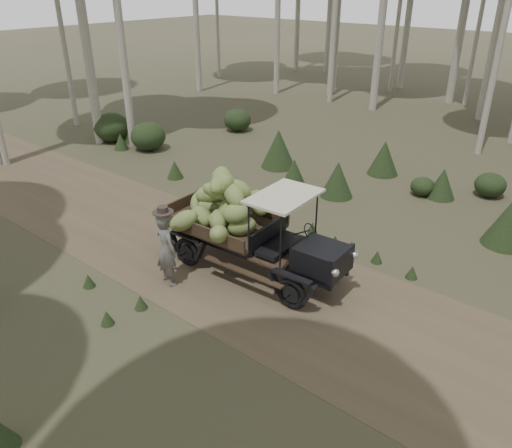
# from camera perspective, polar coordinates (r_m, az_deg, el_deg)

# --- Properties ---
(ground) EXTENTS (120.00, 120.00, 0.00)m
(ground) POSITION_cam_1_polar(r_m,az_deg,el_deg) (10.76, 1.67, -7.10)
(ground) COLOR #473D2B
(ground) RESTS_ON ground
(dirt_track) EXTENTS (70.00, 4.00, 0.01)m
(dirt_track) POSITION_cam_1_polar(r_m,az_deg,el_deg) (10.76, 1.67, -7.09)
(dirt_track) COLOR brown
(dirt_track) RESTS_ON ground
(banana_truck) EXTENTS (4.53, 2.22, 2.26)m
(banana_truck) POSITION_cam_1_polar(r_m,az_deg,el_deg) (10.91, -2.18, 1.29)
(banana_truck) COLOR black
(banana_truck) RESTS_ON ground
(farmer) EXTENTS (0.67, 0.53, 1.80)m
(farmer) POSITION_cam_1_polar(r_m,az_deg,el_deg) (10.60, -10.22, -2.72)
(farmer) COLOR #595651
(farmer) RESTS_ON ground
(undergrowth) EXTENTS (24.57, 21.56, 1.34)m
(undergrowth) POSITION_cam_1_polar(r_m,az_deg,el_deg) (11.50, 2.81, -1.60)
(undergrowth) COLOR #233319
(undergrowth) RESTS_ON ground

